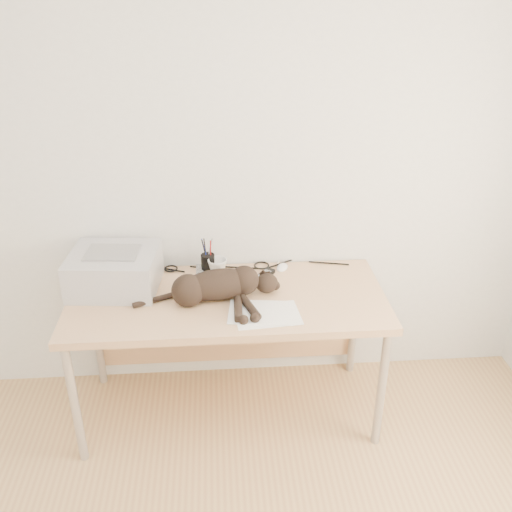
{
  "coord_description": "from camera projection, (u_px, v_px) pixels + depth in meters",
  "views": [
    {
      "loc": [
        -0.04,
        -1.08,
        2.23
      ],
      "look_at": [
        0.14,
        1.34,
        0.99
      ],
      "focal_mm": 40.0,
      "sensor_mm": 36.0,
      "label": 1
    }
  ],
  "objects": [
    {
      "name": "wall_back",
      "position": [
        223.0,
        168.0,
        2.94
      ],
      "size": [
        3.5,
        0.0,
        3.5
      ],
      "primitive_type": "plane",
      "rotation": [
        1.57,
        0.0,
        0.0
      ],
      "color": "white",
      "rests_on": "floor"
    },
    {
      "name": "desk",
      "position": [
        227.0,
        310.0,
        3.01
      ],
      "size": [
        1.6,
        0.7,
        0.74
      ],
      "color": "tan",
      "rests_on": "floor"
    },
    {
      "name": "printer",
      "position": [
        115.0,
        270.0,
        2.91
      ],
      "size": [
        0.47,
        0.41,
        0.21
      ],
      "color": "#B0B0B5",
      "rests_on": "desk"
    },
    {
      "name": "papers",
      "position": [
        264.0,
        314.0,
        2.73
      ],
      "size": [
        0.36,
        0.27,
        0.01
      ],
      "color": "white",
      "rests_on": "desk"
    },
    {
      "name": "cat",
      "position": [
        215.0,
        287.0,
        2.81
      ],
      "size": [
        0.74,
        0.35,
        0.17
      ],
      "rotation": [
        0.0,
        0.0,
        0.18
      ],
      "color": "black",
      "rests_on": "desk"
    },
    {
      "name": "mug",
      "position": [
        218.0,
        267.0,
        3.05
      ],
      "size": [
        0.13,
        0.13,
        0.1
      ],
      "primitive_type": "imported",
      "rotation": [
        0.0,
        0.0,
        0.37
      ],
      "color": "white",
      "rests_on": "desk"
    },
    {
      "name": "pen_cup",
      "position": [
        208.0,
        263.0,
        3.09
      ],
      "size": [
        0.07,
        0.07,
        0.19
      ],
      "color": "black",
      "rests_on": "desk"
    },
    {
      "name": "remote_grey",
      "position": [
        200.0,
        272.0,
        3.08
      ],
      "size": [
        0.04,
        0.16,
        0.02
      ],
      "primitive_type": "cube",
      "rotation": [
        0.0,
        0.0,
        -0.0
      ],
      "color": "gray",
      "rests_on": "desk"
    },
    {
      "name": "remote_black",
      "position": [
        262.0,
        277.0,
        3.04
      ],
      "size": [
        0.15,
        0.18,
        0.02
      ],
      "primitive_type": "cube",
      "rotation": [
        0.0,
        0.0,
        -0.64
      ],
      "color": "black",
      "rests_on": "desk"
    },
    {
      "name": "mouse",
      "position": [
        282.0,
        266.0,
        3.14
      ],
      "size": [
        0.09,
        0.11,
        0.03
      ],
      "primitive_type": "ellipsoid",
      "rotation": [
        0.0,
        0.0,
        -0.41
      ],
      "color": "white",
      "rests_on": "desk"
    },
    {
      "name": "cable_tangle",
      "position": [
        226.0,
        267.0,
        3.15
      ],
      "size": [
        1.36,
        0.09,
        0.01
      ],
      "primitive_type": null,
      "color": "black",
      "rests_on": "desk"
    }
  ]
}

